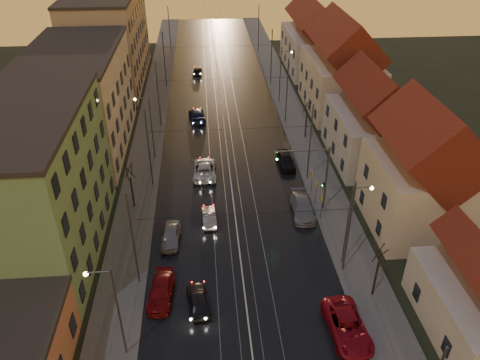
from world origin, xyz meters
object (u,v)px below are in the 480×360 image
object	(u,v)px
street_lamp_2	(148,122)
driving_car_4	(197,71)
parked_left_2	(161,292)
parked_right_0	(347,326)
street_lamp_3	(282,71)
traffic_light_mast	(317,171)
parked_left_3	(171,236)
street_lamp_1	(352,217)
driving_car_3	(197,115)
driving_car_1	(209,217)
street_lamp_0	(112,305)
driving_car_0	(198,300)
driving_car_2	(204,169)
parked_right_1	(303,207)
parked_right_2	(286,160)

from	to	relation	value
street_lamp_2	driving_car_4	size ratio (longest dim) A/B	2.23
parked_left_2	parked_right_0	world-z (taller)	parked_right_0
street_lamp_3	parked_right_0	xyz separation A→B (m)	(-2.03, -43.54, -4.11)
traffic_light_mast	parked_left_3	size ratio (longest dim) A/B	1.75
street_lamp_1	driving_car_3	world-z (taller)	street_lamp_1
driving_car_3	parked_right_0	distance (m)	39.70
driving_car_1	street_lamp_0	bearing A→B (deg)	63.40
street_lamp_2	driving_car_0	distance (m)	24.95
street_lamp_2	parked_left_2	world-z (taller)	street_lamp_2
street_lamp_0	street_lamp_1	xyz separation A→B (m)	(18.21, 8.00, 0.00)
driving_car_3	driving_car_4	xyz separation A→B (m)	(0.13, 19.05, -0.12)
driving_car_2	parked_right_1	distance (m)	12.74
street_lamp_0	driving_car_3	world-z (taller)	street_lamp_0
traffic_light_mast	street_lamp_0	bearing A→B (deg)	-136.90
driving_car_3	parked_right_1	distance (m)	25.47
driving_car_4	street_lamp_1	bearing A→B (deg)	110.63
street_lamp_1	driving_car_4	size ratio (longest dim) A/B	2.23
parked_right_1	parked_right_0	bearing A→B (deg)	-86.39
street_lamp_1	traffic_light_mast	distance (m)	8.08
parked_right_0	parked_right_2	bearing A→B (deg)	87.49
street_lamp_1	parked_right_0	distance (m)	8.82
traffic_light_mast	parked_left_2	xyz separation A→B (m)	(-14.67, -10.88, -3.94)
driving_car_1	driving_car_3	distance (m)	23.89
driving_car_4	parked_right_2	size ratio (longest dim) A/B	0.81
street_lamp_3	traffic_light_mast	bearing A→B (deg)	-92.27
driving_car_3	parked_right_0	bearing A→B (deg)	98.65
street_lamp_2	driving_car_3	world-z (taller)	street_lamp_2
street_lamp_3	driving_car_3	bearing A→B (deg)	-157.39
driving_car_0	street_lamp_3	bearing A→B (deg)	-115.43
traffic_light_mast	driving_car_1	bearing A→B (deg)	-173.67
driving_car_2	parked_left_2	bearing A→B (deg)	79.39
street_lamp_0	parked_right_0	world-z (taller)	street_lamp_0
traffic_light_mast	driving_car_4	bearing A→B (deg)	105.43
driving_car_0	parked_left_3	distance (m)	8.48
driving_car_0	parked_right_2	size ratio (longest dim) A/B	0.88
driving_car_4	driving_car_3	bearing A→B (deg)	95.99
street_lamp_1	parked_left_3	xyz separation A→B (m)	(-15.30, 4.11, -4.19)
parked_right_0	driving_car_0	bearing A→B (deg)	158.38
driving_car_0	parked_right_2	world-z (taller)	parked_right_2
driving_car_1	driving_car_4	size ratio (longest dim) A/B	1.03
street_lamp_0	driving_car_4	bearing A→B (deg)	84.48
street_lamp_2	parked_left_3	xyz separation A→B (m)	(2.90, -15.89, -4.19)
street_lamp_3	driving_car_3	xyz separation A→B (m)	(-12.76, -5.31, -4.15)
street_lamp_2	parked_left_3	size ratio (longest dim) A/B	1.95
driving_car_0	parked_right_2	distance (m)	23.43
driving_car_0	driving_car_4	bearing A→B (deg)	-97.86
driving_car_4	parked_left_2	world-z (taller)	parked_left_2
street_lamp_1	street_lamp_3	xyz separation A→B (m)	(0.00, 36.00, 0.00)
street_lamp_0	driving_car_1	xyz separation A→B (m)	(6.50, 14.82, -4.28)
street_lamp_1	street_lamp_2	distance (m)	27.05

